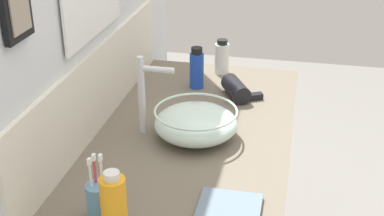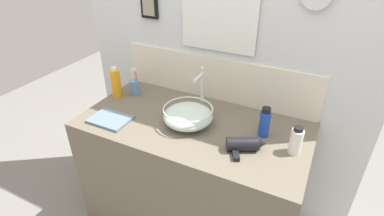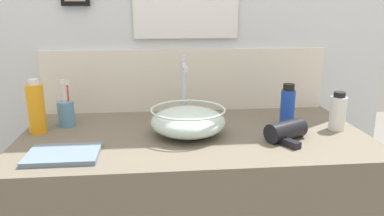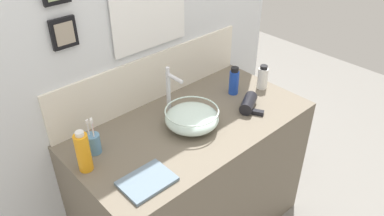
% 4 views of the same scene
% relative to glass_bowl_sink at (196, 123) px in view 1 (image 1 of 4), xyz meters
% --- Properties ---
extents(back_panel, '(1.90, 0.10, 2.34)m').
position_rel_glass_bowl_sink_xyz_m(back_panel, '(0.02, 0.38, 0.27)').
color(back_panel, silver).
rests_on(back_panel, ground).
extents(glass_bowl_sink, '(0.28, 0.28, 0.10)m').
position_rel_glass_bowl_sink_xyz_m(glass_bowl_sink, '(0.00, 0.00, 0.00)').
color(glass_bowl_sink, silver).
rests_on(glass_bowl_sink, vanity_counter).
extents(faucet, '(0.02, 0.12, 0.28)m').
position_rel_glass_bowl_sink_xyz_m(faucet, '(0.00, 0.17, 0.10)').
color(faucet, silver).
rests_on(faucet, vanity_counter).
extents(hair_drier, '(0.21, 0.19, 0.07)m').
position_rel_glass_bowl_sink_xyz_m(hair_drier, '(0.36, -0.08, -0.02)').
color(hair_drier, black).
rests_on(hair_drier, vanity_counter).
extents(toothbrush_cup, '(0.07, 0.07, 0.19)m').
position_rel_glass_bowl_sink_xyz_m(toothbrush_cup, '(-0.48, 0.16, -0.00)').
color(toothbrush_cup, '#598CB2').
rests_on(toothbrush_cup, vanity_counter).
extents(soap_dispenser, '(0.06, 0.06, 0.15)m').
position_rel_glass_bowl_sink_xyz_m(soap_dispenser, '(0.59, 0.01, 0.02)').
color(soap_dispenser, white).
rests_on(soap_dispenser, vanity_counter).
extents(spray_bottle, '(0.06, 0.06, 0.17)m').
position_rel_glass_bowl_sink_xyz_m(spray_bottle, '(0.41, 0.08, 0.03)').
color(spray_bottle, blue).
rests_on(spray_bottle, vanity_counter).
extents(shampoo_bottle, '(0.06, 0.06, 0.21)m').
position_rel_glass_bowl_sink_xyz_m(shampoo_bottle, '(-0.57, 0.08, 0.04)').
color(shampoo_bottle, orange).
rests_on(shampoo_bottle, vanity_counter).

